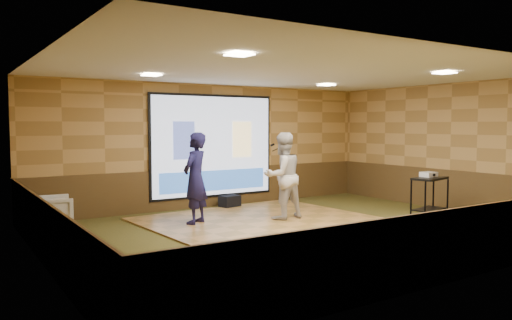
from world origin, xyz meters
TOP-DOWN VIEW (x-y plane):
  - ground at (0.00, 0.00)m, footprint 9.00×9.00m
  - room_shell at (0.00, 0.00)m, footprint 9.04×7.04m
  - wainscot_back at (0.00, 3.48)m, footprint 9.00×0.04m
  - wainscot_front at (0.00, -3.48)m, footprint 9.00×0.04m
  - wainscot_left at (-4.48, 0.00)m, footprint 0.04×7.00m
  - wainscot_right at (4.48, 0.00)m, footprint 0.04×7.00m
  - projector_screen at (0.00, 3.44)m, footprint 3.32×0.06m
  - downlight_nw at (-2.20, 1.80)m, footprint 0.32×0.32m
  - downlight_ne at (2.20, 1.80)m, footprint 0.32×0.32m
  - downlight_sw at (-2.20, -1.50)m, footprint 0.32×0.32m
  - downlight_se at (2.20, -1.50)m, footprint 0.32×0.32m
  - dance_floor at (-0.09, 1.42)m, footprint 4.77×3.77m
  - player_left at (-1.38, 1.60)m, footprint 0.80×0.75m
  - player_right at (0.39, 1.07)m, footprint 0.89×0.70m
  - av_table at (3.04, -0.58)m, footprint 0.86×0.45m
  - projector at (3.11, -0.48)m, footprint 0.31×0.26m
  - mic_stand at (1.77, 2.91)m, footprint 0.61×0.25m
  - banquet_chair at (-3.97, 2.45)m, footprint 0.82×0.80m
  - duffel_bag at (0.24, 3.06)m, footprint 0.54×0.41m

SIDE VIEW (x-z plane):
  - ground at x=0.00m, z-range 0.00..0.00m
  - dance_floor at x=-0.09m, z-range 0.00..0.03m
  - duffel_bag at x=0.24m, z-range 0.00..0.30m
  - banquet_chair at x=-3.97m, z-range 0.00..0.69m
  - wainscot_back at x=0.00m, z-range 0.00..0.95m
  - wainscot_front at x=0.00m, z-range 0.00..0.95m
  - wainscot_left at x=-4.48m, z-range 0.00..0.95m
  - wainscot_right at x=4.48m, z-range 0.00..0.95m
  - mic_stand at x=1.77m, z-range -0.28..1.27m
  - av_table at x=3.04m, z-range 0.17..1.08m
  - player_right at x=0.39m, z-range 0.03..1.86m
  - player_left at x=-1.38m, z-range 0.03..1.87m
  - projector at x=3.11m, z-range 0.91..1.01m
  - projector_screen at x=0.00m, z-range 0.21..2.73m
  - room_shell at x=0.00m, z-range 0.58..3.60m
  - downlight_nw at x=-2.20m, z-range 2.96..2.98m
  - downlight_ne at x=2.20m, z-range 2.96..2.98m
  - downlight_sw at x=-2.20m, z-range 2.96..2.98m
  - downlight_se at x=2.20m, z-range 2.96..2.98m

